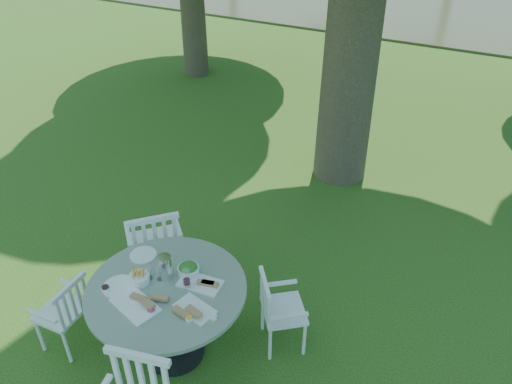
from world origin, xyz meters
TOP-DOWN VIEW (x-y plane):
  - ground at (0.00, 0.00)m, footprint 140.00×140.00m
  - table at (-0.01, -1.45)m, footprint 1.38×1.38m
  - chair_ne at (0.77, -0.91)m, footprint 0.56×0.56m
  - chair_nw at (-0.66, -0.78)m, footprint 0.69×0.70m
  - chair_sw at (-0.90, -1.80)m, footprint 0.40×0.43m
  - tableware at (-0.07, -1.41)m, footprint 1.13×0.83m

SIDE VIEW (x-z plane):
  - ground at x=0.00m, z-range 0.00..0.00m
  - chair_sw at x=-0.90m, z-range 0.07..0.88m
  - chair_ne at x=0.77m, z-range 0.07..0.89m
  - chair_nw at x=-0.66m, z-range 0.09..1.09m
  - table at x=-0.01m, z-range 0.26..1.10m
  - tableware at x=-0.07m, z-range 0.77..1.01m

